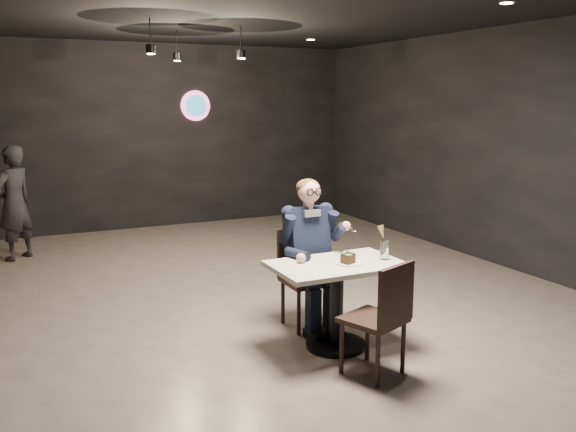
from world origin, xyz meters
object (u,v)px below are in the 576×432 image
chair_near (373,317)px  seated_man (307,252)px  main_table (336,305)px  chair_far (307,279)px  passerby (14,203)px  sundae_glass (384,250)px

chair_near → seated_man: bearing=68.8°
main_table → chair_far: size_ratio=1.20×
chair_near → passerby: (-2.38, 4.95, 0.30)m
main_table → seated_man: size_ratio=0.76×
seated_man → passerby: (-2.38, 3.83, 0.04)m
seated_man → sundae_glass: (0.43, -0.62, 0.11)m
chair_far → seated_man: size_ratio=0.64×
chair_near → seated_man: 1.15m
chair_far → sundae_glass: size_ratio=5.56×
seated_man → sundae_glass: seated_man is taller
seated_man → passerby: bearing=121.8°
chair_far → seated_man: bearing=0.0°
main_table → seated_man: (0.00, 0.55, 0.34)m
main_table → sundae_glass: (0.43, -0.07, 0.46)m
main_table → sundae_glass: 0.63m
main_table → chair_near: (0.00, -0.57, 0.09)m
chair_far → seated_man: seated_man is taller
chair_near → passerby: size_ratio=0.60×
chair_far → sundae_glass: bearing=-55.5°
chair_far → sundae_glass: chair_far is taller
seated_man → chair_near: bearing=-90.0°
chair_far → chair_near: (0.00, -1.12, 0.00)m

